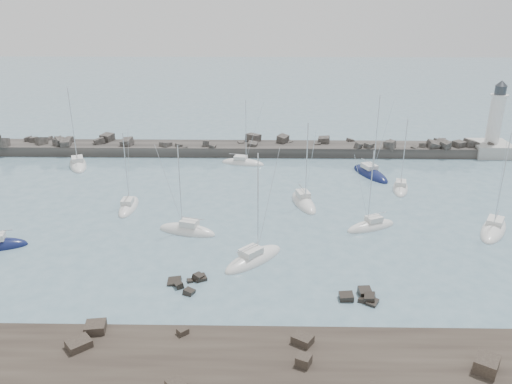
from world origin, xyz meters
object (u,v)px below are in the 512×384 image
sailboat_7 (253,260)px  sailboat_8 (370,174)px  sailboat_5 (187,231)px  sailboat_4 (243,163)px  sailboat_10 (400,188)px  sailboat_9 (371,227)px  sailboat_3 (129,207)px  sailboat_11 (493,230)px  sailboat_1 (78,165)px  sailboat_6 (304,203)px  lighthouse (492,139)px

sailboat_7 → sailboat_8: size_ratio=0.93×
sailboat_5 → sailboat_8: bearing=39.0°
sailboat_4 → sailboat_10: (25.05, -12.05, 0.01)m
sailboat_4 → sailboat_5: size_ratio=1.00×
sailboat_4 → sailboat_5: bearing=-101.9°
sailboat_9 → sailboat_8: bearing=79.2°
sailboat_3 → sailboat_10: 41.16m
sailboat_5 → sailboat_9: sailboat_5 is taller
sailboat_11 → sailboat_1: bearing=158.0°
sailboat_8 → sailboat_5: bearing=-141.0°
sailboat_6 → sailboat_9: (8.16, -7.83, -0.02)m
sailboat_7 → sailboat_8: (18.92, 29.46, -0.00)m
lighthouse → sailboat_5: bearing=-146.7°
sailboat_7 → sailboat_11: 31.60m
sailboat_7 → sailboat_4: bearing=94.4°
sailboat_8 → sailboat_10: (3.40, -6.49, -0.01)m
sailboat_11 → sailboat_3: bearing=172.4°
sailboat_1 → sailboat_3: sailboat_1 is taller
sailboat_3 → sailboat_6: 24.95m
sailboat_3 → sailboat_4: (15.29, 20.24, -0.01)m
sailboat_4 → sailboat_6: size_ratio=0.94×
sailboat_8 → sailboat_11: bearing=-61.3°
sailboat_5 → sailboat_10: size_ratio=1.05×
sailboat_10 → sailboat_8: bearing=117.7°
sailboat_4 → sailboat_1: bearing=-177.0°
lighthouse → sailboat_11: 35.91m
sailboat_4 → sailboat_9: bearing=-55.8°
lighthouse → sailboat_6: bearing=-146.1°
sailboat_4 → sailboat_9: sailboat_4 is taller
sailboat_1 → sailboat_3: 23.26m
sailboat_9 → sailboat_10: size_ratio=0.96×
sailboat_4 → sailboat_11: sailboat_11 is taller
sailboat_9 → sailboat_10: bearing=62.5°
sailboat_11 → sailboat_7: bearing=-164.8°
sailboat_8 → sailboat_11: sailboat_8 is taller
lighthouse → sailboat_11: lighthouse is taller
sailboat_7 → sailboat_10: size_ratio=1.15×
sailboat_8 → sailboat_6: bearing=-133.5°
sailboat_6 → sailboat_9: 11.31m
sailboat_7 → sailboat_5: bearing=140.0°
sailboat_8 → sailboat_3: bearing=-158.3°
sailboat_8 → sailboat_9: (-3.91, -20.55, -0.00)m
sailboat_8 → sailboat_11: (11.57, -21.15, -0.02)m
sailboat_5 → sailboat_9: (23.61, 1.70, -0.01)m
sailboat_1 → sailboat_7: 46.20m
sailboat_7 → sailboat_10: 32.03m
sailboat_3 → sailboat_10: (40.34, 8.19, -0.00)m
lighthouse → sailboat_3: (-61.76, -26.77, -2.95)m
sailboat_3 → sailboat_7: bearing=-39.4°
sailboat_1 → sailboat_9: size_ratio=1.28×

